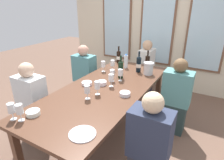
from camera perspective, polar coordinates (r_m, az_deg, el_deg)
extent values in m
plane|color=brown|center=(2.90, -1.68, -15.67)|extent=(12.00, 12.00, 0.00)
cube|color=beige|center=(4.23, 13.74, 17.32)|extent=(4.20, 0.06, 2.90)
cube|color=brown|center=(4.55, 1.47, 18.26)|extent=(0.72, 0.03, 1.88)
cube|color=silver|center=(4.53, 1.37, 18.25)|extent=(0.64, 0.01, 1.80)
cube|color=brown|center=(4.18, 13.56, 17.29)|extent=(0.72, 0.03, 1.88)
cube|color=silver|center=(4.17, 13.49, 17.28)|extent=(0.64, 0.01, 1.80)
cube|color=brown|center=(4.02, 27.05, 15.33)|extent=(0.72, 0.03, 1.88)
cube|color=silver|center=(4.00, 27.03, 15.31)|extent=(0.64, 0.01, 1.80)
cube|color=#553424|center=(2.52, -1.87, -2.73)|extent=(1.00, 2.39, 0.04)
cube|color=#553424|center=(2.32, -26.50, -18.93)|extent=(0.07, 0.07, 0.70)
cube|color=#553424|center=(3.73, 1.67, -0.23)|extent=(0.07, 0.07, 0.70)
cube|color=#553424|center=(3.46, 13.65, -2.83)|extent=(0.07, 0.07, 0.70)
cylinder|color=white|center=(1.72, -8.88, -15.68)|extent=(0.24, 0.24, 0.01)
cylinder|color=silver|center=(2.99, 10.88, 3.23)|extent=(0.14, 0.14, 0.17)
cylinder|color=silver|center=(2.96, 11.01, 4.96)|extent=(0.16, 0.16, 0.02)
cylinder|color=black|center=(2.79, 2.61, 2.98)|extent=(0.07, 0.07, 0.24)
cone|color=black|center=(2.75, 2.66, 5.56)|extent=(0.07, 0.07, 0.02)
cylinder|color=black|center=(2.74, 2.68, 6.55)|extent=(0.03, 0.03, 0.08)
cylinder|color=silver|center=(2.80, 2.61, 2.74)|extent=(0.08, 0.08, 0.06)
cylinder|color=black|center=(3.06, 7.99, 4.54)|extent=(0.08, 0.07, 0.24)
cone|color=black|center=(3.03, 8.13, 6.88)|extent=(0.08, 0.07, 0.02)
cylinder|color=black|center=(3.01, 8.18, 7.79)|extent=(0.03, 0.03, 0.08)
cylinder|color=silver|center=(3.07, 7.98, 4.33)|extent=(0.08, 0.08, 0.06)
cylinder|color=black|center=(3.28, 10.56, 5.28)|extent=(0.08, 0.08, 0.20)
cone|color=black|center=(3.25, 10.71, 7.18)|extent=(0.08, 0.08, 0.02)
cylinder|color=black|center=(3.24, 10.77, 8.03)|extent=(0.03, 0.03, 0.08)
cylinder|color=white|center=(3.28, 10.55, 5.11)|extent=(0.08, 0.08, 0.06)
cylinder|color=black|center=(3.52, 1.99, 6.88)|extent=(0.07, 0.08, 0.21)
cone|color=black|center=(3.49, 2.02, 8.69)|extent=(0.07, 0.08, 0.02)
cylinder|color=black|center=(3.48, 2.03, 9.48)|extent=(0.03, 0.03, 0.08)
cylinder|color=white|center=(3.52, 1.99, 6.72)|extent=(0.08, 0.08, 0.06)
cylinder|color=white|center=(2.09, -22.61, -9.07)|extent=(0.14, 0.14, 0.05)
cylinder|color=white|center=(2.59, -3.11, -0.89)|extent=(0.13, 0.13, 0.05)
cylinder|color=white|center=(2.30, 3.90, -4.19)|extent=(0.13, 0.13, 0.05)
cylinder|color=white|center=(2.61, -7.57, -1.03)|extent=(0.14, 0.14, 0.04)
cylinder|color=white|center=(3.23, 4.20, 5.52)|extent=(0.06, 0.06, 0.22)
cylinder|color=blue|center=(3.20, 4.26, 7.58)|extent=(0.04, 0.04, 0.02)
cylinder|color=white|center=(3.14, 0.18, 2.97)|extent=(0.06, 0.06, 0.00)
cylinder|color=white|center=(3.13, 0.19, 3.66)|extent=(0.01, 0.01, 0.07)
cylinder|color=white|center=(3.10, 0.19, 5.14)|extent=(0.07, 0.07, 0.09)
cylinder|color=white|center=(2.11, -27.40, -10.38)|extent=(0.06, 0.06, 0.00)
cylinder|color=white|center=(2.09, -27.60, -9.47)|extent=(0.01, 0.01, 0.07)
cylinder|color=white|center=(2.05, -28.03, -7.43)|extent=(0.07, 0.07, 0.09)
cylinder|color=white|center=(2.34, -4.37, -4.29)|extent=(0.06, 0.06, 0.00)
cylinder|color=white|center=(2.32, -4.40, -3.42)|extent=(0.01, 0.01, 0.07)
cylinder|color=white|center=(2.29, -4.46, -1.51)|extent=(0.07, 0.07, 0.09)
cylinder|color=white|center=(3.09, -2.61, 2.63)|extent=(0.06, 0.06, 0.00)
cylinder|color=white|center=(3.08, -2.62, 3.32)|extent=(0.01, 0.01, 0.07)
cylinder|color=white|center=(3.05, -2.65, 4.82)|extent=(0.07, 0.07, 0.09)
cylinder|color=white|center=(2.25, -7.34, -5.58)|extent=(0.06, 0.06, 0.00)
cylinder|color=white|center=(2.23, -7.39, -4.69)|extent=(0.01, 0.01, 0.07)
cylinder|color=white|center=(2.20, -7.50, -2.72)|extent=(0.07, 0.07, 0.09)
cylinder|color=white|center=(2.71, 0.04, -0.32)|extent=(0.06, 0.06, 0.00)
cylinder|color=white|center=(2.70, 0.04, 0.45)|extent=(0.01, 0.01, 0.07)
cylinder|color=white|center=(2.66, 0.04, 2.15)|extent=(0.07, 0.07, 0.09)
cylinder|color=white|center=(2.55, -0.28, -1.89)|extent=(0.06, 0.06, 0.00)
cylinder|color=white|center=(2.53, -0.28, -1.08)|extent=(0.01, 0.01, 0.07)
cylinder|color=white|center=(2.50, -0.28, 0.71)|extent=(0.07, 0.07, 0.09)
cylinder|color=beige|center=(2.51, -0.28, 0.14)|extent=(0.06, 0.06, 0.04)
cylinder|color=white|center=(2.73, 2.52, -0.14)|extent=(0.06, 0.06, 0.00)
cylinder|color=white|center=(2.72, 2.53, 0.62)|extent=(0.01, 0.01, 0.07)
cylinder|color=white|center=(2.69, 2.56, 2.30)|extent=(0.07, 0.07, 0.09)
cylinder|color=maroon|center=(2.70, 2.55, 1.80)|extent=(0.06, 0.06, 0.04)
cylinder|color=white|center=(2.06, -25.49, -10.83)|extent=(0.06, 0.06, 0.00)
cylinder|color=white|center=(2.04, -25.68, -9.90)|extent=(0.01, 0.01, 0.07)
cylinder|color=white|center=(2.00, -26.09, -7.82)|extent=(0.07, 0.07, 0.09)
cylinder|color=maroon|center=(2.01, -25.92, -8.68)|extent=(0.06, 0.06, 0.02)
cube|color=#383143|center=(3.59, -7.90, -3.59)|extent=(0.32, 0.24, 0.45)
cube|color=teal|center=(3.41, -8.31, 3.43)|extent=(0.38, 0.24, 0.48)
sphere|color=tan|center=(3.32, -8.63, 8.74)|extent=(0.19, 0.19, 0.19)
cube|color=#243736|center=(2.99, 17.88, -10.40)|extent=(0.32, 0.24, 0.45)
cube|color=teal|center=(2.77, 19.03, -2.28)|extent=(0.38, 0.24, 0.48)
sphere|color=brown|center=(2.66, 19.91, 4.10)|extent=(0.19, 0.19, 0.19)
cube|color=#23262B|center=(2.90, -21.83, -12.06)|extent=(0.32, 0.24, 0.45)
cube|color=silver|center=(2.68, -23.26, -3.80)|extent=(0.38, 0.24, 0.48)
sphere|color=beige|center=(2.56, -24.37, 2.74)|extent=(0.19, 0.19, 0.19)
cube|color=#2D364F|center=(1.81, 11.33, -15.68)|extent=(0.38, 0.24, 0.48)
sphere|color=beige|center=(1.63, 12.20, -6.67)|extent=(0.19, 0.19, 0.19)
cube|color=#302B3A|center=(4.00, 9.81, -0.84)|extent=(0.24, 0.32, 0.45)
cube|color=silver|center=(3.84, 10.27, 5.52)|extent=(0.24, 0.38, 0.48)
sphere|color=tan|center=(3.76, 10.61, 10.26)|extent=(0.19, 0.19, 0.19)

